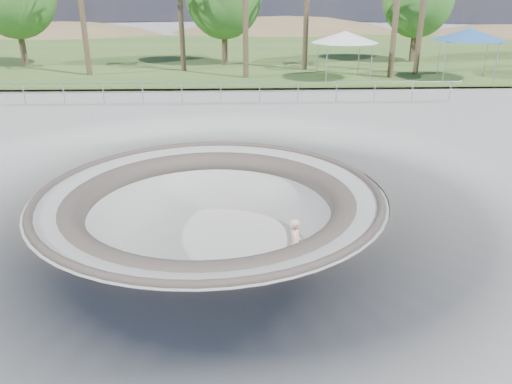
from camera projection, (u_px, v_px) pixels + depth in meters
The scene contains 9 objects.
ground at pixel (210, 193), 14.82m from camera, with size 180.00×180.00×0.00m, color #A3A39E.
skate_bowl at pixel (212, 247), 15.51m from camera, with size 14.00×14.00×4.10m.
grass_strip at pixel (228, 52), 46.21m from camera, with size 180.00×36.00×0.12m.
distant_hills at pixel (258, 86), 70.52m from camera, with size 103.20×45.00×28.60m.
safety_railing at pixel (221, 92), 25.67m from camera, with size 25.00×0.06×1.03m.
skateboard at pixel (294, 271), 14.21m from camera, with size 0.86×0.52×0.09m.
skater at pixel (295, 245), 13.90m from camera, with size 0.58×0.38×1.60m, color #EAB397.
canopy_white at pixel (345, 37), 30.83m from camera, with size 5.85×5.85×2.96m.
canopy_blue at pixel (470, 34), 30.87m from camera, with size 6.00×6.00×3.13m.
Camera 1 is at (0.87, -13.76, 5.60)m, focal length 35.00 mm.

